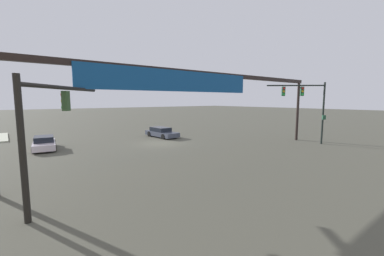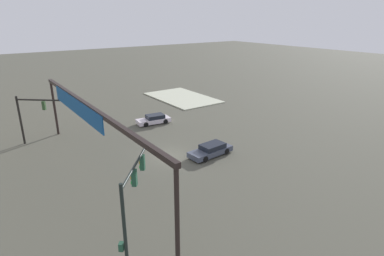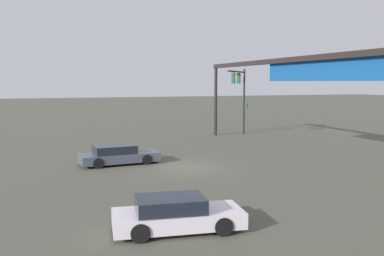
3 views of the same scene
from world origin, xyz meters
The scene contains 5 objects.
ground_plane centered at (0.00, 0.00, 0.00)m, with size 232.95×232.95×0.00m, color #4C4C3F.
traffic_signal_near_corner centered at (-11.99, 9.58, 4.51)m, with size 4.59×4.20×6.38m.
overhead_sign_gantry centered at (0.83, 7.78, 5.85)m, with size 27.38×0.43×6.79m.
sedan_car_approaching centered at (-2.33, -3.66, 0.58)m, with size 2.22×5.00×1.21m.
sedan_car_waiting_far centered at (10.20, -3.85, 0.57)m, with size 2.34×4.69×1.21m.
Camera 3 is at (23.67, -8.12, 5.16)m, focal length 39.28 mm.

